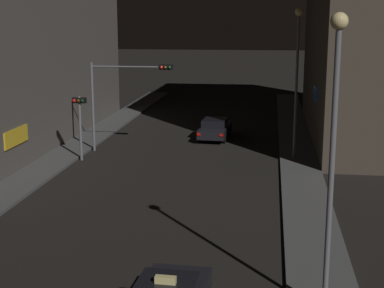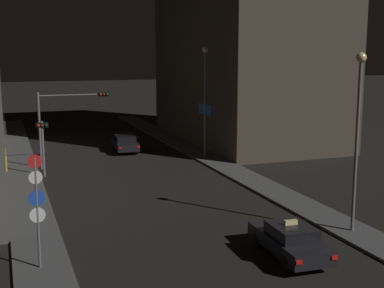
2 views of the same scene
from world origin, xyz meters
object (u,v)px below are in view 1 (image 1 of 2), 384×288
street_lamp_far_block (297,61)px  street_lamp_near_block (334,127)px  traffic_light_left_kerb (80,115)px  traffic_light_overhead (123,87)px  far_car (215,128)px

street_lamp_far_block → street_lamp_near_block: bearing=-89.3°
traffic_light_left_kerb → street_lamp_near_block: size_ratio=0.46×
traffic_light_overhead → far_car: bearing=41.6°
traffic_light_overhead → street_lamp_far_block: 10.67m
traffic_light_left_kerb → street_lamp_near_block: 21.07m
street_lamp_near_block → street_lamp_far_block: (-0.23, 18.43, 0.41)m
far_car → traffic_light_overhead: 7.81m
traffic_light_overhead → street_lamp_far_block: bearing=-4.0°
street_lamp_near_block → street_lamp_far_block: 18.44m
street_lamp_near_block → street_lamp_far_block: size_ratio=0.95×
traffic_light_overhead → street_lamp_far_block: street_lamp_far_block is taller
traffic_light_left_kerb → street_lamp_far_block: (12.44, 1.81, 3.10)m
far_car → street_lamp_near_block: (5.43, -23.86, 4.68)m
traffic_light_overhead → traffic_light_left_kerb: size_ratio=1.46×
traffic_light_overhead → traffic_light_left_kerb: 3.47m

